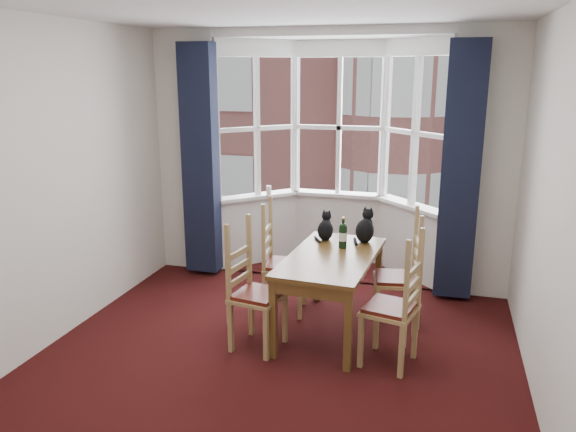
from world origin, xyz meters
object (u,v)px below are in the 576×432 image
at_px(chair_left_far, 276,266).
at_px(chair_right_near, 401,312).
at_px(candle_tall, 269,191).
at_px(dining_table, 331,265).
at_px(cat_left, 326,228).
at_px(chair_left_near, 249,295).
at_px(chair_right_far, 406,280).
at_px(wine_bottle, 343,235).
at_px(cat_right, 365,229).

distance_m(chair_left_far, chair_right_near, 1.50).
bearing_deg(candle_tall, dining_table, -56.11).
height_order(chair_right_near, candle_tall, candle_tall).
xyz_separation_m(dining_table, cat_left, (-0.15, 0.46, 0.20)).
distance_m(chair_left_near, chair_right_far, 1.47).
bearing_deg(chair_left_near, wine_bottle, 45.28).
distance_m(dining_table, cat_right, 0.59).
xyz_separation_m(cat_left, cat_right, (0.38, 0.04, 0.02)).
distance_m(chair_right_near, candle_tall, 2.80).
xyz_separation_m(dining_table, chair_right_near, (0.66, -0.46, -0.18)).
relative_size(chair_left_far, wine_bottle, 3.11).
xyz_separation_m(dining_table, wine_bottle, (0.06, 0.24, 0.22)).
bearing_deg(chair_right_near, candle_tall, 130.00).
relative_size(chair_left_far, cat_left, 3.13).
distance_m(cat_right, candle_tall, 1.77).
bearing_deg(chair_left_far, dining_table, -27.65).
distance_m(chair_right_near, cat_right, 1.13).
xyz_separation_m(chair_left_near, cat_left, (0.48, 0.92, 0.38)).
distance_m(chair_left_near, candle_tall, 2.21).
height_order(chair_left_far, cat_right, cat_right).
bearing_deg(wine_bottle, chair_right_far, 1.96).
xyz_separation_m(dining_table, chair_right_far, (0.65, 0.26, -0.18)).
xyz_separation_m(chair_left_far, cat_right, (0.85, 0.17, 0.40)).
height_order(dining_table, chair_left_near, chair_left_near).
xyz_separation_m(chair_right_far, cat_right, (-0.42, 0.23, 0.40)).
height_order(dining_table, chair_right_near, chair_right_near).
bearing_deg(chair_right_near, cat_left, 131.49).
bearing_deg(cat_right, chair_left_far, -168.30).
distance_m(chair_left_near, chair_left_far, 0.78).
relative_size(chair_right_near, wine_bottle, 3.11).
bearing_deg(cat_left, chair_right_near, -48.51).
xyz_separation_m(chair_left_far, candle_tall, (-0.49, 1.33, 0.46)).
bearing_deg(chair_left_near, chair_left_far, 88.76).
height_order(chair_left_far, cat_left, cat_left).
xyz_separation_m(chair_left_near, wine_bottle, (0.69, 0.70, 0.40)).
xyz_separation_m(dining_table, cat_right, (0.23, 0.50, 0.22)).
bearing_deg(dining_table, cat_right, 65.42).
relative_size(chair_right_near, cat_right, 2.69).
height_order(chair_left_near, cat_right, cat_right).
bearing_deg(chair_right_far, dining_table, -157.88).
bearing_deg(chair_left_far, candle_tall, 110.35).
xyz_separation_m(chair_left_near, chair_right_far, (1.28, 0.72, 0.00)).
bearing_deg(dining_table, cat_left, 108.38).
distance_m(chair_left_near, wine_bottle, 1.06).
relative_size(dining_table, cat_right, 4.18).
xyz_separation_m(chair_left_far, cat_left, (0.46, 0.14, 0.38)).
height_order(dining_table, wine_bottle, wine_bottle).
distance_m(cat_left, wine_bottle, 0.30).
bearing_deg(candle_tall, chair_left_far, -69.65).
bearing_deg(candle_tall, cat_left, -51.20).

